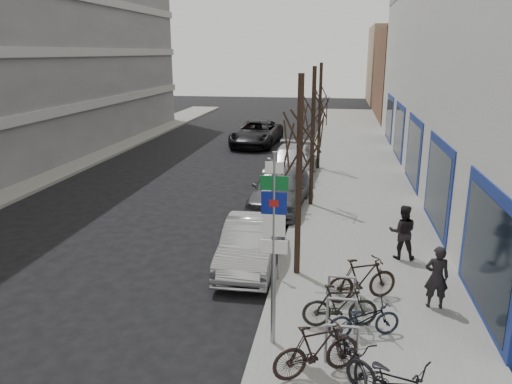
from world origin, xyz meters
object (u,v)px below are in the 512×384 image
(bike_near_right, at_px, (317,349))
(parked_car_back, at_px, (292,163))
(tree_mid, at_px, (314,104))
(bike_near_left, at_px, (351,350))
(tree_far, at_px, (320,91))
(bike_mid_curb, at_px, (364,316))
(bike_rack, at_px, (342,311))
(pedestrian_near, at_px, (437,277))
(meter_back, at_px, (306,164))
(tree_near, at_px, (300,129))
(bike_far_curb, at_px, (393,378))
(highway_sign_pole, at_px, (274,239))
(meter_mid, at_px, (296,195))
(bike_far_inner, at_px, (362,279))
(parked_car_mid, at_px, (280,188))
(pedestrian_far, at_px, (403,232))
(parked_car_front, at_px, (250,244))
(lane_car, at_px, (257,133))
(bike_mid_inner, at_px, (340,305))
(meter_front, at_px, (279,252))

(bike_near_right, relative_size, parked_car_back, 0.33)
(tree_mid, height_order, bike_near_left, tree_mid)
(tree_far, height_order, bike_mid_curb, tree_far)
(tree_mid, xyz_separation_m, parked_car_back, (-1.20, 4.48, -3.31))
(bike_rack, xyz_separation_m, pedestrian_near, (2.19, 1.52, 0.26))
(meter_back, height_order, parked_car_back, parked_car_back)
(tree_near, relative_size, pedestrian_near, 3.56)
(bike_rack, xyz_separation_m, bike_far_curb, (0.85, -2.19, 0.04))
(tree_near, xyz_separation_m, pedestrian_near, (3.39, -1.38, -3.18))
(highway_sign_pole, distance_m, tree_near, 3.88)
(meter_mid, bearing_deg, bike_near_right, -82.81)
(meter_back, bearing_deg, bike_far_inner, -79.80)
(bike_far_curb, bearing_deg, meter_back, 42.64)
(meter_back, bearing_deg, parked_car_back, 147.14)
(parked_car_mid, relative_size, pedestrian_near, 3.22)
(bike_mid_curb, bearing_deg, bike_rack, 63.10)
(parked_car_back, height_order, pedestrian_far, pedestrian_far)
(bike_near_left, distance_m, parked_car_front, 5.61)
(tree_mid, xyz_separation_m, bike_near_left, (1.38, -10.82, -3.44))
(bike_far_inner, bearing_deg, lane_car, -9.22)
(highway_sign_pole, height_order, meter_mid, highway_sign_pole)
(bike_far_inner, bearing_deg, tree_near, 26.41)
(bike_near_right, bearing_deg, bike_far_inner, -45.39)
(meter_back, distance_m, bike_far_curb, 15.79)
(tree_far, height_order, bike_near_right, tree_far)
(meter_back, relative_size, bike_far_curb, 0.70)
(meter_back, relative_size, parked_car_front, 0.30)
(bike_far_curb, bearing_deg, parked_car_mid, 49.67)
(bike_mid_curb, bearing_deg, meter_mid, -4.71)
(bike_near_right, relative_size, lane_car, 0.30)
(bike_far_curb, relative_size, pedestrian_near, 1.17)
(meter_mid, bearing_deg, highway_sign_pole, -88.32)
(parked_car_back, bearing_deg, bike_mid_inner, -78.12)
(bike_far_inner, relative_size, pedestrian_near, 1.21)
(meter_front, height_order, pedestrian_near, pedestrian_near)
(meter_back, relative_size, lane_car, 0.22)
(bike_near_right, bearing_deg, parked_car_mid, -18.27)
(bike_near_right, xyz_separation_m, pedestrian_far, (2.20, 5.96, 0.28))
(bike_near_left, bearing_deg, meter_back, 78.25)
(tree_near, relative_size, bike_near_right, 3.09)
(pedestrian_near, bearing_deg, lane_car, -71.49)
(bike_far_curb, height_order, bike_far_inner, bike_far_inner)
(tree_far, distance_m, pedestrian_far, 12.27)
(meter_front, relative_size, bike_mid_inner, 0.75)
(tree_mid, relative_size, meter_back, 4.33)
(meter_back, height_order, bike_mid_curb, meter_back)
(bike_near_right, height_order, bike_far_inner, bike_far_inner)
(bike_mid_curb, xyz_separation_m, pedestrian_near, (1.71, 1.58, 0.29))
(tree_near, xyz_separation_m, parked_car_back, (-1.20, 10.98, -3.31))
(tree_mid, height_order, bike_far_curb, tree_mid)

